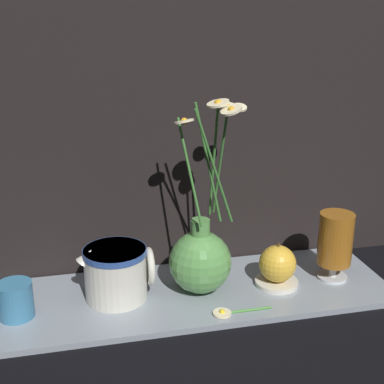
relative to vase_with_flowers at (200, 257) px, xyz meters
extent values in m
plane|color=black|center=(-0.03, 0.00, -0.09)|extent=(6.00, 6.00, 0.00)
cube|color=gray|center=(-0.03, 0.00, -0.08)|extent=(0.85, 0.27, 0.01)
cube|color=black|center=(-0.03, 0.15, 0.46)|extent=(1.35, 0.02, 1.10)
sphere|color=#59994C|center=(0.00, 0.00, -0.01)|extent=(0.13, 0.13, 0.13)
cylinder|color=#59994C|center=(0.00, 0.00, 0.06)|extent=(0.04, 0.04, 0.04)
cylinder|color=#3D7A33|center=(0.02, -0.04, 0.20)|extent=(0.09, 0.04, 0.23)
cylinder|color=beige|center=(0.03, -0.08, 0.32)|extent=(0.05, 0.05, 0.02)
sphere|color=gold|center=(0.03, -0.08, 0.32)|extent=(0.01, 0.01, 0.01)
cylinder|color=#3D7A33|center=(0.01, -0.03, 0.20)|extent=(0.06, 0.02, 0.24)
cylinder|color=beige|center=(0.02, -0.06, 0.32)|extent=(0.05, 0.05, 0.01)
sphere|color=gold|center=(0.02, -0.06, 0.32)|extent=(0.01, 0.01, 0.01)
cylinder|color=#3D7A33|center=(0.02, 0.00, 0.20)|extent=(0.01, 0.06, 0.23)
cylinder|color=beige|center=(0.05, 0.00, 0.31)|extent=(0.03, 0.03, 0.01)
sphere|color=gold|center=(0.05, 0.00, 0.31)|extent=(0.01, 0.01, 0.01)
cylinder|color=#3D7A33|center=(-0.02, -0.02, 0.19)|extent=(0.04, 0.05, 0.21)
cylinder|color=beige|center=(-0.04, -0.04, 0.29)|extent=(0.05, 0.05, 0.01)
sphere|color=gold|center=(-0.04, -0.04, 0.29)|extent=(0.01, 0.01, 0.01)
cylinder|color=#3D7A33|center=(0.04, 0.00, 0.19)|extent=(0.01, 0.08, 0.22)
cylinder|color=beige|center=(0.08, 0.00, 0.31)|extent=(0.03, 0.03, 0.01)
sphere|color=gold|center=(0.08, 0.00, 0.31)|extent=(0.01, 0.01, 0.01)
cylinder|color=teal|center=(-0.37, -0.02, -0.04)|extent=(0.07, 0.07, 0.07)
cylinder|color=beige|center=(-0.17, 0.01, -0.02)|extent=(0.12, 0.12, 0.11)
cylinder|color=#2D4C93|center=(-0.17, 0.01, 0.03)|extent=(0.13, 0.13, 0.01)
torus|color=beige|center=(-0.10, 0.01, -0.01)|extent=(0.01, 0.08, 0.08)
cone|color=beige|center=(-0.23, 0.01, 0.02)|extent=(0.05, 0.03, 0.04)
cylinder|color=silver|center=(0.29, -0.01, -0.07)|extent=(0.06, 0.06, 0.01)
cylinder|color=silver|center=(0.29, -0.01, -0.05)|extent=(0.02, 0.02, 0.03)
cylinder|color=#935619|center=(0.29, -0.01, 0.02)|extent=(0.07, 0.07, 0.11)
cylinder|color=silver|center=(0.16, -0.02, -0.07)|extent=(0.09, 0.09, 0.01)
sphere|color=gold|center=(0.16, -0.02, -0.03)|extent=(0.08, 0.08, 0.08)
cylinder|color=#4C3819|center=(0.16, -0.02, 0.02)|extent=(0.00, 0.00, 0.01)
cylinder|color=#4C8E3D|center=(0.07, -0.10, -0.07)|extent=(0.10, 0.01, 0.01)
cylinder|color=beige|center=(0.02, -0.10, -0.07)|extent=(0.04, 0.04, 0.00)
sphere|color=yellow|center=(0.02, -0.10, -0.07)|extent=(0.01, 0.01, 0.01)
camera|label=1|loc=(-0.24, -0.96, 0.48)|focal=50.00mm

